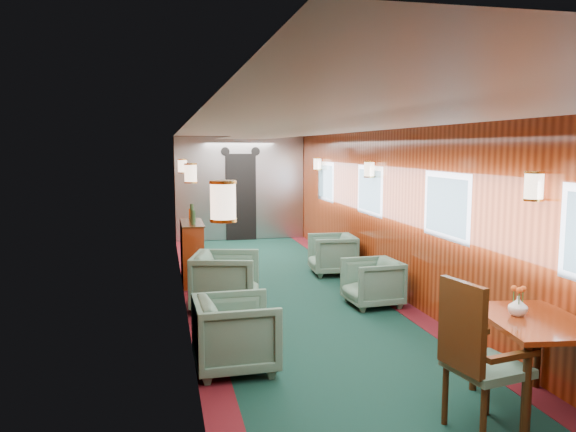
# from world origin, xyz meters

# --- Properties ---
(room) EXTENTS (12.00, 12.10, 2.40)m
(room) POSITION_xyz_m (0.00, 0.00, 1.63)
(room) COLOR #0C2E25
(room) RESTS_ON ground
(bulkhead) EXTENTS (2.98, 0.17, 2.39)m
(bulkhead) POSITION_xyz_m (0.00, 5.91, 1.18)
(bulkhead) COLOR #A5A7AC
(bulkhead) RESTS_ON ground
(windows_right) EXTENTS (0.02, 8.60, 0.80)m
(windows_right) POSITION_xyz_m (1.49, 0.25, 1.45)
(windows_right) COLOR #B7BBBF
(windows_right) RESTS_ON ground
(wall_sconces) EXTENTS (2.97, 7.97, 0.25)m
(wall_sconces) POSITION_xyz_m (0.00, 0.57, 1.79)
(wall_sconces) COLOR #F5DFBF
(wall_sconces) RESTS_ON ground
(dining_table) EXTENTS (0.86, 1.13, 0.78)m
(dining_table) POSITION_xyz_m (1.10, -3.20, 0.66)
(dining_table) COLOR maroon
(dining_table) RESTS_ON ground
(side_chair) EXTENTS (0.61, 0.63, 1.18)m
(side_chair) POSITION_xyz_m (0.45, -3.42, 0.64)
(side_chair) COLOR #1C4237
(side_chair) RESTS_ON ground
(credenza) EXTENTS (0.34, 1.09, 1.25)m
(credenza) POSITION_xyz_m (-1.34, 1.87, 0.50)
(credenza) COLOR maroon
(credenza) RESTS_ON ground
(flower_vase) EXTENTS (0.17, 0.17, 0.16)m
(flower_vase) POSITION_xyz_m (1.01, -3.11, 0.86)
(flower_vase) COLOR silver
(flower_vase) RESTS_ON dining_table
(armchair_left_near) EXTENTS (0.80, 0.78, 0.71)m
(armchair_left_near) POSITION_xyz_m (-1.12, -1.80, 0.36)
(armchair_left_near) COLOR #1C4237
(armchair_left_near) RESTS_ON ground
(armchair_left_far) EXTENTS (1.02, 1.01, 0.77)m
(armchair_left_far) POSITION_xyz_m (-0.98, 0.26, 0.38)
(armchair_left_far) COLOR #1C4237
(armchair_left_far) RESTS_ON ground
(armchair_right_near) EXTENTS (0.74, 0.72, 0.64)m
(armchair_right_near) POSITION_xyz_m (0.97, -0.00, 0.32)
(armchair_right_near) COLOR #1C4237
(armchair_right_near) RESTS_ON ground
(armchair_right_far) EXTENTS (0.80, 0.78, 0.68)m
(armchair_right_far) POSITION_xyz_m (1.01, 1.96, 0.34)
(armchair_right_far) COLOR #1C4237
(armchair_right_far) RESTS_ON ground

